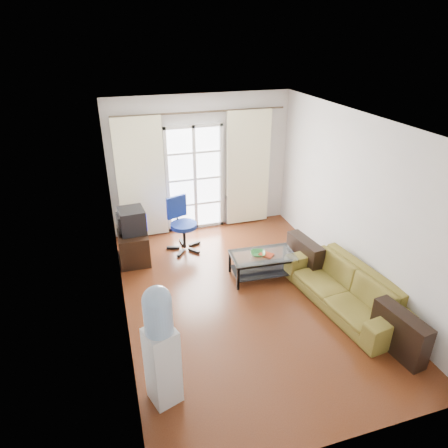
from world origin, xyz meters
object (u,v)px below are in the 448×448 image
Objects in this scene: task_chair at (183,234)px; water_cooler at (161,344)px; coffee_table at (262,262)px; sofa at (345,288)px; crt_tv at (131,221)px; tv_stand at (134,246)px.

task_chair is 3.46m from water_cooler.
sofa is at bearing -50.94° from coffee_table.
water_cooler reaches higher than crt_tv.
sofa is 4.31× the size of crt_tv.
sofa is at bearing -1.31° from water_cooler.
coffee_table is 2.32m from tv_stand.
crt_tv is at bearing -135.88° from sofa.
sofa is 2.01× the size of coffee_table.
water_cooler is at bearing -94.52° from crt_tv.
tv_stand is 0.94m from task_chair.
tv_stand is at bearing 149.03° from coffee_table.
coffee_table is 1.70m from task_chair.
task_chair is (0.93, 0.12, -0.47)m from crt_tv.
water_cooler is at bearing -79.97° from sofa.
coffee_table is 0.71× the size of water_cooler.
task_chair is (-1.94, 2.41, -0.01)m from sofa.
task_chair is (0.93, 0.13, 0.02)m from tv_stand.
water_cooler reaches higher than coffee_table.
water_cooler is at bearing -88.72° from tv_stand.
crt_tv is at bearing 166.71° from task_chair.
tv_stand is at bearing 167.47° from task_chair.
task_chair is 0.66× the size of water_cooler.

